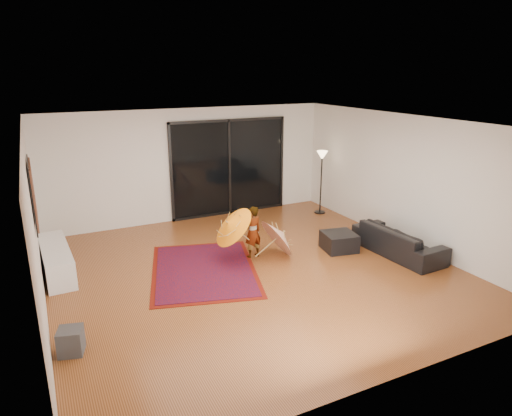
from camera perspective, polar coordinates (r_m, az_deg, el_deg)
floor at (r=8.49m, az=-0.28°, el=-7.87°), size 7.00×7.00×0.00m
ceiling at (r=7.75m, az=-0.31°, el=10.56°), size 7.00×7.00×0.00m
wall_back at (r=11.18m, az=-8.20°, el=5.37°), size 7.00×0.00×7.00m
wall_front at (r=5.29m, az=16.74°, el=-8.56°), size 7.00×0.00×7.00m
wall_left at (r=7.27m, az=-25.95°, el=-2.54°), size 0.00×7.00×7.00m
wall_right at (r=10.00m, az=18.08°, el=3.33°), size 0.00×7.00×7.00m
sliding_door at (r=11.52m, az=-3.38°, el=5.09°), size 3.06×0.07×2.40m
painting at (r=8.16m, az=-26.12°, el=1.62°), size 0.04×1.28×1.08m
media_console at (r=9.07m, az=-23.70°, el=-5.94°), size 0.53×1.85×0.51m
speaker at (r=6.64m, az=-22.15°, el=-15.16°), size 0.38×0.38×0.35m
persian_rug at (r=8.57m, az=-6.52°, el=-7.66°), size 2.52×3.03×0.02m
sofa at (r=9.56m, az=17.36°, el=-3.91°), size 0.85×1.98×0.57m
ottoman at (r=9.52m, az=10.34°, el=-4.14°), size 0.74×0.74×0.36m
floor_lamp at (r=11.62m, az=8.23°, el=5.42°), size 0.28×0.28×1.61m
child at (r=8.90m, az=-0.40°, el=-3.03°), size 0.43×0.33×1.04m
parasol_orange at (r=8.57m, az=-3.57°, el=-2.35°), size 0.73×0.88×0.89m
parasol_white at (r=9.04m, az=3.44°, el=-2.85°), size 0.64×0.87×0.95m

